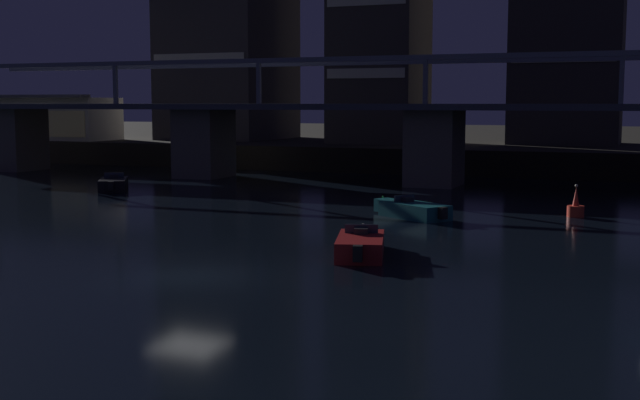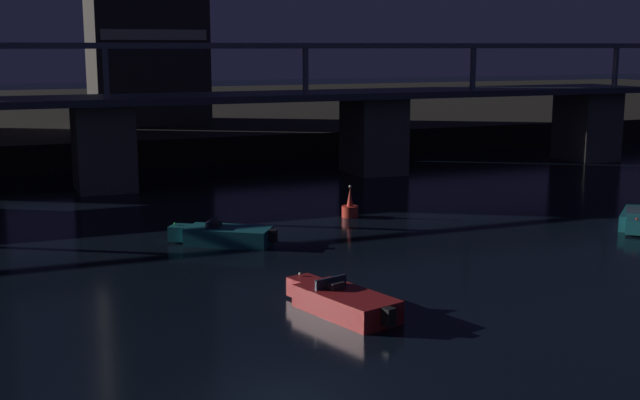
{
  "view_description": "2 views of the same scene",
  "coord_description": "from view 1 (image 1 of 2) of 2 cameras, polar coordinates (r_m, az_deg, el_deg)",
  "views": [
    {
      "loc": [
        14.9,
        -24.94,
        6.05
      ],
      "look_at": [
        0.11,
        12.09,
        1.41
      ],
      "focal_mm": 46.88,
      "sensor_mm": 36.0,
      "label": 1
    },
    {
      "loc": [
        -6.82,
        -19.03,
        9.18
      ],
      "look_at": [
        7.87,
        17.28,
        1.84
      ],
      "focal_mm": 46.23,
      "sensor_mm": 36.0,
      "label": 2
    }
  ],
  "objects": [
    {
      "name": "channel_buoy",
      "position": [
        46.57,
        17.05,
        -0.53
      ],
      "size": [
        0.9,
        0.9,
        1.76
      ],
      "color": "red",
      "rests_on": "ground"
    },
    {
      "name": "far_riverbank",
      "position": [
        109.13,
        13.93,
        3.84
      ],
      "size": [
        240.0,
        80.0,
        2.2
      ],
      "primitive_type": "cube",
      "color": "black",
      "rests_on": "ground"
    },
    {
      "name": "ground_plane",
      "position": [
        29.67,
        -8.94,
        -5.21
      ],
      "size": [
        400.0,
        400.0,
        0.0
      ],
      "primitive_type": "plane",
      "color": "black"
    },
    {
      "name": "speedboat_mid_center",
      "position": [
        33.39,
        2.79,
        -3.09
      ],
      "size": [
        2.83,
        5.17,
        1.16
      ],
      "color": "maroon",
      "rests_on": "ground"
    },
    {
      "name": "speedboat_near_left",
      "position": [
        44.52,
        6.29,
        -0.68
      ],
      "size": [
        4.78,
        3.82,
        1.16
      ],
      "color": "#196066",
      "rests_on": "ground"
    },
    {
      "name": "river_bridge",
      "position": [
        61.84,
        7.84,
        4.68
      ],
      "size": [
        83.16,
        6.4,
        9.38
      ],
      "color": "#605B51",
      "rests_on": "ground"
    },
    {
      "name": "waterfront_pavilion",
      "position": [
        92.66,
        -17.41,
        5.33
      ],
      "size": [
        12.4,
        7.4,
        4.7
      ],
      "color": "#B2AD9E",
      "rests_on": "far_riverbank"
    },
    {
      "name": "speedboat_near_center",
      "position": [
        60.33,
        -13.91,
        1.08
      ],
      "size": [
        3.69,
        4.84,
        1.16
      ],
      "color": "black",
      "rests_on": "ground"
    }
  ]
}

